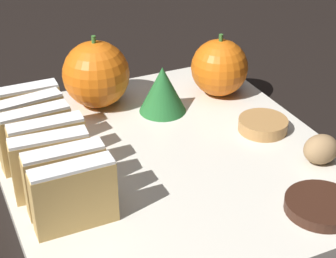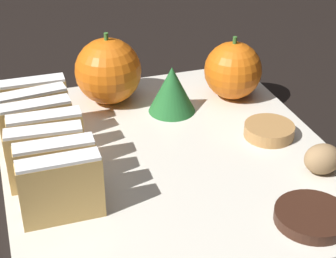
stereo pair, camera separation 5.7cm
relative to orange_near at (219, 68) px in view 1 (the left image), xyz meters
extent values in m
plane|color=black|center=(-0.12, -0.10, -0.05)|extent=(6.00, 6.00, 0.00)
cube|color=silver|center=(-0.12, -0.10, -0.04)|extent=(0.33, 0.37, 0.01)
cube|color=tan|center=(-0.23, -0.17, -0.01)|extent=(0.07, 0.02, 0.06)
cube|color=white|center=(-0.23, -0.17, 0.03)|extent=(0.07, 0.02, 0.00)
cube|color=tan|center=(-0.23, -0.14, -0.01)|extent=(0.07, 0.02, 0.06)
cube|color=white|center=(-0.23, -0.14, 0.03)|extent=(0.07, 0.02, 0.00)
cube|color=tan|center=(-0.24, -0.12, -0.01)|extent=(0.07, 0.02, 0.06)
cube|color=white|center=(-0.24, -0.12, 0.03)|extent=(0.07, 0.02, 0.00)
cube|color=tan|center=(-0.24, -0.09, -0.01)|extent=(0.07, 0.02, 0.06)
cube|color=white|center=(-0.24, -0.09, 0.03)|extent=(0.07, 0.02, 0.00)
cube|color=tan|center=(-0.24, -0.06, -0.01)|extent=(0.07, 0.02, 0.06)
cube|color=white|center=(-0.24, -0.06, 0.03)|extent=(0.07, 0.02, 0.00)
cube|color=tan|center=(-0.24, -0.04, -0.01)|extent=(0.07, 0.03, 0.06)
cube|color=white|center=(-0.24, -0.04, 0.03)|extent=(0.07, 0.03, 0.00)
cube|color=tan|center=(-0.24, -0.01, -0.01)|extent=(0.07, 0.02, 0.06)
cube|color=white|center=(-0.24, -0.01, 0.03)|extent=(0.07, 0.02, 0.00)
sphere|color=orange|center=(0.00, 0.00, 0.00)|extent=(0.07, 0.07, 0.07)
cylinder|color=#38702D|center=(0.00, 0.00, 0.04)|extent=(0.01, 0.01, 0.01)
sphere|color=orange|center=(-0.15, 0.04, 0.00)|extent=(0.08, 0.08, 0.08)
cylinder|color=#38702D|center=(-0.15, 0.04, 0.05)|extent=(0.01, 0.01, 0.01)
ellipsoid|color=#9E7A51|center=(0.02, -0.18, -0.02)|extent=(0.04, 0.03, 0.03)
cylinder|color=#381E14|center=(-0.03, -0.24, -0.03)|extent=(0.07, 0.07, 0.01)
cylinder|color=#B27F47|center=(0.00, -0.10, -0.03)|extent=(0.05, 0.05, 0.01)
cone|color=#23662D|center=(-0.08, -0.01, -0.01)|extent=(0.06, 0.06, 0.06)
camera|label=1|loc=(-0.32, -0.54, 0.28)|focal=60.00mm
camera|label=2|loc=(-0.27, -0.57, 0.28)|focal=60.00mm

